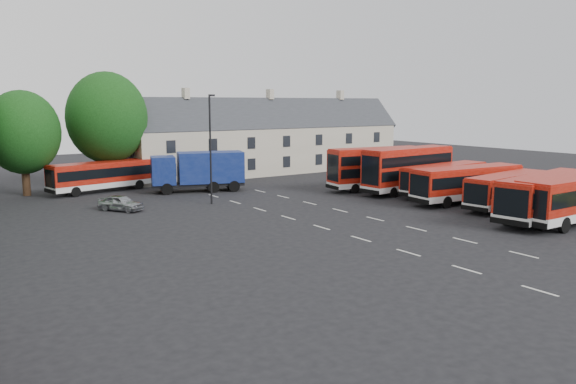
# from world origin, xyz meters

# --- Properties ---
(ground) EXTENTS (140.00, 140.00, 0.00)m
(ground) POSITION_xyz_m (0.00, 0.00, 0.00)
(ground) COLOR black
(ground) RESTS_ON ground
(lane_markings) EXTENTS (5.15, 33.80, 0.01)m
(lane_markings) POSITION_xyz_m (2.50, 2.00, 0.01)
(lane_markings) COLOR beige
(lane_markings) RESTS_ON ground
(terrace_houses) EXTENTS (35.70, 7.13, 10.06)m
(terrace_houses) POSITION_xyz_m (14.00, 30.00, 3.86)
(terrace_houses) COLOR beige
(terrace_houses) RESTS_ON ground
(bus_row_b) EXTENTS (11.88, 4.43, 3.28)m
(bus_row_b) POSITION_xyz_m (14.97, -5.30, 1.97)
(bus_row_b) COLOR silver
(bus_row_b) RESTS_ON ground
(bus_row_c) EXTENTS (10.03, 3.48, 2.78)m
(bus_row_c) POSITION_xyz_m (16.76, -0.87, 1.67)
(bus_row_c) COLOR silver
(bus_row_c) RESTS_ON ground
(bus_row_d) EXTENTS (11.06, 3.48, 3.07)m
(bus_row_d) POSITION_xyz_m (16.25, 2.61, 1.85)
(bus_row_d) COLOR silver
(bus_row_d) RESTS_ON ground
(bus_row_e) EXTENTS (10.32, 3.18, 2.87)m
(bus_row_e) POSITION_xyz_m (17.53, 6.11, 1.73)
(bus_row_e) COLOR silver
(bus_row_e) RESTS_ON ground
(bus_dd_south) EXTENTS (10.54, 3.06, 4.27)m
(bus_dd_south) POSITION_xyz_m (16.11, 9.29, 2.43)
(bus_dd_south) COLOR silver
(bus_dd_south) RESTS_ON ground
(bus_dd_north) EXTENTS (10.28, 3.73, 4.12)m
(bus_dd_north) POSITION_xyz_m (14.96, 12.31, 2.35)
(bus_dd_north) COLOR silver
(bus_dd_north) RESTS_ON ground
(bus_north) EXTENTS (10.39, 4.15, 2.87)m
(bus_north) POSITION_xyz_m (-7.51, 26.35, 1.72)
(bus_north) COLOR silver
(bus_north) RESTS_ON ground
(box_truck) EXTENTS (9.06, 5.29, 3.78)m
(box_truck) POSITION_xyz_m (0.16, 21.20, 2.13)
(box_truck) COLOR black
(box_truck) RESTS_ON ground
(silver_car) EXTENTS (3.29, 3.91, 1.26)m
(silver_car) POSITION_xyz_m (-9.30, 15.81, 0.63)
(silver_car) COLOR #A3A6AB
(silver_car) RESTS_ON ground
(lamppost) EXTENTS (0.63, 0.38, 9.13)m
(lamppost) POSITION_xyz_m (-2.00, 14.45, 4.87)
(lamppost) COLOR black
(lamppost) RESTS_ON ground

